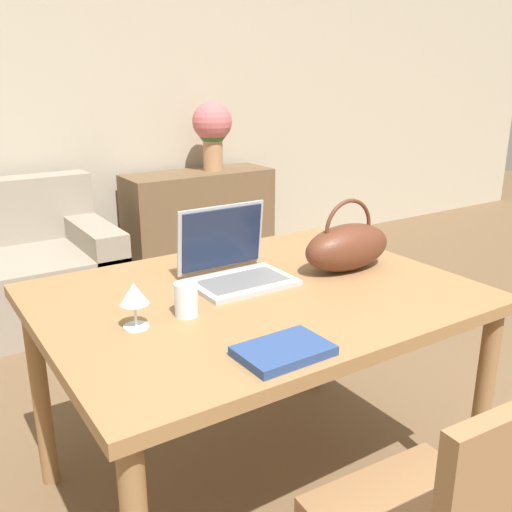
{
  "coord_description": "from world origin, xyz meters",
  "views": [
    {
      "loc": [
        -1.07,
        -0.67,
        1.43
      ],
      "look_at": [
        -0.13,
        0.76,
        0.89
      ],
      "focal_mm": 40.0,
      "sensor_mm": 36.0,
      "label": 1
    }
  ],
  "objects_px": {
    "wine_glass": "(134,296)",
    "handbag": "(347,246)",
    "laptop": "(232,261)",
    "drinking_glass": "(186,299)",
    "flower_vase": "(212,128)"
  },
  "relations": [
    {
      "from": "flower_vase",
      "to": "wine_glass",
      "type": "bearing_deg",
      "value": -123.49
    },
    {
      "from": "wine_glass",
      "to": "handbag",
      "type": "xyz_separation_m",
      "value": [
        0.81,
        0.05,
        -0.01
      ]
    },
    {
      "from": "laptop",
      "to": "flower_vase",
      "type": "height_order",
      "value": "flower_vase"
    },
    {
      "from": "laptop",
      "to": "handbag",
      "type": "height_order",
      "value": "handbag"
    },
    {
      "from": "handbag",
      "to": "laptop",
      "type": "bearing_deg",
      "value": 160.62
    },
    {
      "from": "drinking_glass",
      "to": "flower_vase",
      "type": "relative_size",
      "value": 0.2
    },
    {
      "from": "handbag",
      "to": "wine_glass",
      "type": "bearing_deg",
      "value": -176.35
    },
    {
      "from": "wine_glass",
      "to": "handbag",
      "type": "distance_m",
      "value": 0.82
    },
    {
      "from": "laptop",
      "to": "handbag",
      "type": "distance_m",
      "value": 0.41
    },
    {
      "from": "drinking_glass",
      "to": "wine_glass",
      "type": "height_order",
      "value": "wine_glass"
    },
    {
      "from": "laptop",
      "to": "wine_glass",
      "type": "relative_size",
      "value": 2.51
    },
    {
      "from": "laptop",
      "to": "drinking_glass",
      "type": "xyz_separation_m",
      "value": [
        -0.27,
        -0.19,
        -0.02
      ]
    },
    {
      "from": "handbag",
      "to": "flower_vase",
      "type": "relative_size",
      "value": 0.71
    },
    {
      "from": "handbag",
      "to": "flower_vase",
      "type": "xyz_separation_m",
      "value": [
        0.71,
        2.25,
        0.2
      ]
    },
    {
      "from": "drinking_glass",
      "to": "wine_glass",
      "type": "distance_m",
      "value": 0.16
    }
  ]
}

